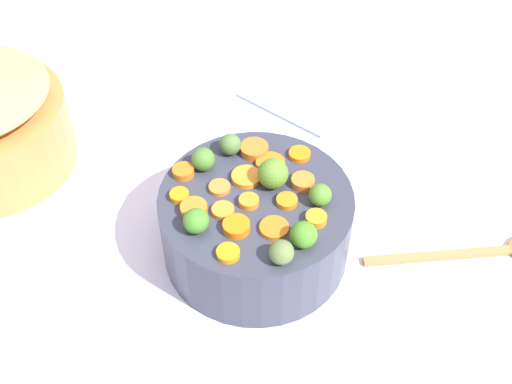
{
  "coord_description": "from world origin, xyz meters",
  "views": [
    {
      "loc": [
        0.32,
        -0.49,
        0.73
      ],
      "look_at": [
        0.04,
        -0.01,
        0.14
      ],
      "focal_mm": 45.64,
      "sensor_mm": 36.0,
      "label": 1
    }
  ],
  "objects": [
    {
      "name": "brussels_sprout_0",
      "position": [
        0.0,
        -0.09,
        0.14
      ],
      "size": [
        0.03,
        0.03,
        0.03
      ],
      "primitive_type": "sphere",
      "color": "#428429",
      "rests_on": "serving_bowl_carrots"
    },
    {
      "name": "carrot_slice_1",
      "position": [
        0.05,
        0.08,
        0.13
      ],
      "size": [
        0.03,
        0.03,
        0.01
      ],
      "primitive_type": "cylinder",
      "rotation": [
        0.0,
        0.0,
        1.68
      ],
      "color": "orange",
      "rests_on": "serving_bowl_carrots"
    },
    {
      "name": "carrot_slice_3",
      "position": [
        0.01,
        -0.05,
        0.13
      ],
      "size": [
        0.04,
        0.04,
        0.01
      ],
      "primitive_type": "cylinder",
      "rotation": [
        0.0,
        0.0,
        0.38
      ],
      "color": "orange",
      "rests_on": "serving_bowl_carrots"
    },
    {
      "name": "carrot_slice_10",
      "position": [
        0.01,
        0.01,
        0.13
      ],
      "size": [
        0.04,
        0.04,
        0.01
      ],
      "primitive_type": "cylinder",
      "rotation": [
        0.0,
        0.0,
        0.09
      ],
      "color": "orange",
      "rests_on": "serving_bowl_carrots"
    },
    {
      "name": "dish_towel",
      "position": [
        -0.07,
        0.31,
        0.02
      ],
      "size": [
        0.19,
        0.14,
        0.01
      ],
      "primitive_type": "cube",
      "rotation": [
        0.0,
        0.0,
        -0.14
      ],
      "color": "#95A9C0",
      "rests_on": "tabletop"
    },
    {
      "name": "carrot_slice_8",
      "position": [
        -0.05,
        -0.06,
        0.13
      ],
      "size": [
        0.03,
        0.03,
        0.01
      ],
      "primitive_type": "cylinder",
      "rotation": [
        0.0,
        0.0,
        5.93
      ],
      "color": "orange",
      "rests_on": "serving_bowl_carrots"
    },
    {
      "name": "carrot_slice_4",
      "position": [
        0.05,
        -0.11,
        0.13
      ],
      "size": [
        0.04,
        0.04,
        0.01
      ],
      "primitive_type": "cylinder",
      "rotation": [
        0.0,
        0.0,
        2.11
      ],
      "color": "orange",
      "rests_on": "serving_bowl_carrots"
    },
    {
      "name": "carrot_slice_15",
      "position": [
        0.03,
        -0.03,
        0.13
      ],
      "size": [
        0.04,
        0.04,
        0.01
      ],
      "primitive_type": "cylinder",
      "rotation": [
        0.0,
        0.0,
        5.57
      ],
      "color": "orange",
      "rests_on": "serving_bowl_carrots"
    },
    {
      "name": "brussels_sprout_5",
      "position": [
        -0.04,
        0.04,
        0.14
      ],
      "size": [
        0.03,
        0.03,
        0.03
      ],
      "primitive_type": "sphere",
      "color": "#4C7139",
      "rests_on": "serving_bowl_carrots"
    },
    {
      "name": "carrot_slice_9",
      "position": [
        0.12,
        -0.01,
        0.13
      ],
      "size": [
        0.04,
        0.04,
        0.01
      ],
      "primitive_type": "cylinder",
      "rotation": [
        0.0,
        0.0,
        5.6
      ],
      "color": "orange",
      "rests_on": "serving_bowl_carrots"
    },
    {
      "name": "carrot_slice_13",
      "position": [
        0.04,
        -0.07,
        0.13
      ],
      "size": [
        0.05,
        0.05,
        0.01
      ],
      "primitive_type": "cylinder",
      "rotation": [
        0.0,
        0.0,
        3.77
      ],
      "color": "orange",
      "rests_on": "serving_bowl_carrots"
    },
    {
      "name": "brussels_sprout_6",
      "position": [
        0.12,
        -0.05,
        0.14
      ],
      "size": [
        0.03,
        0.03,
        0.03
      ],
      "primitive_type": "sphere",
      "color": "#438423",
      "rests_on": "serving_bowl_carrots"
    },
    {
      "name": "serving_bowl_carrots",
      "position": [
        0.04,
        -0.01,
        0.07
      ],
      "size": [
        0.25,
        0.25,
        0.11
      ],
      "primitive_type": "cylinder",
      "color": "#353947",
      "rests_on": "tabletop"
    },
    {
      "name": "carrot_slice_7",
      "position": [
        0.07,
        -0.0,
        0.13
      ],
      "size": [
        0.03,
        0.03,
        0.01
      ],
      "primitive_type": "cylinder",
      "rotation": [
        0.0,
        0.0,
        4.57
      ],
      "color": "orange",
      "rests_on": "serving_bowl_carrots"
    },
    {
      "name": "brussels_sprout_4",
      "position": [
        0.11,
        0.02,
        0.14
      ],
      "size": [
        0.03,
        0.03,
        0.03
      ],
      "primitive_type": "sphere",
      "color": "#4C8229",
      "rests_on": "serving_bowl_carrots"
    },
    {
      "name": "wooden_spoon",
      "position": [
        0.33,
        0.16,
        0.03
      ],
      "size": [
        0.24,
        0.19,
        0.01
      ],
      "color": "#BF7D47",
      "rests_on": "tabletop"
    },
    {
      "name": "carrot_slice_6",
      "position": [
        -0.02,
        -0.07,
        0.13
      ],
      "size": [
        0.04,
        0.04,
        0.01
      ],
      "primitive_type": "cylinder",
      "rotation": [
        0.0,
        0.0,
        0.4
      ],
      "color": "orange",
      "rests_on": "serving_bowl_carrots"
    },
    {
      "name": "tabletop",
      "position": [
        0.0,
        0.0,
        0.01
      ],
      "size": [
        2.4,
        2.4,
        0.02
      ],
      "primitive_type": "cube",
      "color": "white",
      "rests_on": "ground"
    },
    {
      "name": "brussels_sprout_3",
      "position": [
        -0.05,
        0.0,
        0.14
      ],
      "size": [
        0.03,
        0.03,
        0.03
      ],
      "primitive_type": "sphere",
      "color": "#47782C",
      "rests_on": "serving_bowl_carrots"
    },
    {
      "name": "carrot_slice_11",
      "position": [
        0.08,
        0.04,
        0.13
      ],
      "size": [
        0.04,
        0.04,
        0.01
      ],
      "primitive_type": "cylinder",
      "rotation": [
        0.0,
        0.0,
        4.9
      ],
      "color": "orange",
      "rests_on": "serving_bowl_carrots"
    },
    {
      "name": "carrot_slice_5",
      "position": [
        0.08,
        -0.05,
        0.13
      ],
      "size": [
        0.04,
        0.04,
        0.01
      ],
      "primitive_type": "cylinder",
      "rotation": [
        0.0,
        0.0,
        3.14
      ],
      "color": "orange",
      "rests_on": "serving_bowl_carrots"
    },
    {
      "name": "brussels_sprout_2",
      "position": [
        0.04,
        0.02,
        0.15
      ],
      "size": [
        0.04,
        0.04,
        0.04
      ],
      "primitive_type": "sphere",
      "color": "#55822B",
      "rests_on": "serving_bowl_carrots"
    },
    {
      "name": "carrot_slice_2",
      "position": [
        -0.01,
        -0.02,
        0.13
      ],
      "size": [
        0.04,
        0.04,
        0.01
      ],
      "primitive_type": "cylinder",
      "rotation": [
        0.0,
        0.0,
        1.92
      ],
      "color": "orange",
      "rests_on": "serving_bowl_carrots"
    },
    {
      "name": "carrot_slice_12",
      "position": [
        -0.01,
        0.06,
        0.13
      ],
      "size": [
        0.05,
        0.05,
        0.01
      ],
      "primitive_type": "cylinder",
      "rotation": [
        0.0,
        0.0,
        2.51
      ],
      "color": "orange",
      "rests_on": "serving_bowl_carrots"
    },
    {
      "name": "carrot_slice_0",
      "position": [
        -0.07,
        -0.02,
        0.13
      ],
      "size": [
        0.04,
        0.04,
        0.01
      ],
      "primitive_type": "cylinder",
      "rotation": [
        0.0,
        0.0,
        5.12
      ],
      "color": "orange",
      "rests_on": "serving_bowl_carrots"
    },
    {
      "name": "carrot_slice_14",
      "position": [
        0.02,
        0.05,
        0.13
      ],
      "size": [
        0.04,
        0.04,
        0.01
      ],
      "primitive_type": "cylinder",
      "rotation": [
        0.0,
        0.0,
        1.45
      ],
      "color": "orange",
      "rests_on": "serving_bowl_carrots"
    },
    {
      "name": "brussels_sprout_1",
      "position": [
        0.11,
        -0.08,
        0.14
      ],
      "size": [
        0.03,
        0.03,
        0.03
      ],
      "primitive_type": "sphere",
      "color": "#59703B",
      "rests_on": "serving_bowl_carrots"
    }
  ]
}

